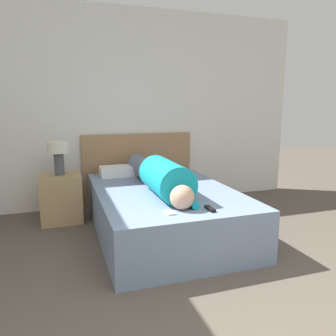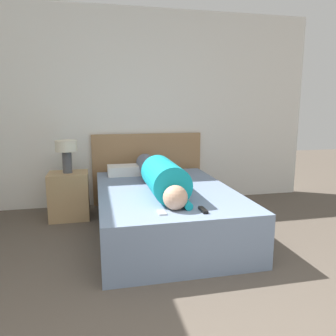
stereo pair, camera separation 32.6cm
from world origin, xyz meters
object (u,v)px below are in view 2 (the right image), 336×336
at_px(person_lying, 160,176).
at_px(cell_phone, 162,212).
at_px(bed, 165,210).
at_px(pillow_near_headboard, 129,170).
at_px(table_lamp, 66,150).
at_px(tv_remote, 203,210).
at_px(nightstand, 69,196).

height_order(person_lying, cell_phone, person_lying).
bearing_deg(bed, pillow_near_headboard, 109.81).
xyz_separation_m(table_lamp, tv_remote, (1.18, -1.50, -0.34)).
bearing_deg(bed, tv_remote, -79.50).
bearing_deg(table_lamp, nightstand, 180.00).
bearing_deg(nightstand, pillow_near_headboard, 8.49).
distance_m(person_lying, tv_remote, 0.81).
bearing_deg(bed, cell_phone, -103.91).
relative_size(person_lying, tv_remote, 12.00).
bearing_deg(nightstand, cell_phone, -60.31).
height_order(nightstand, pillow_near_headboard, pillow_near_headboard).
height_order(nightstand, cell_phone, nightstand).
bearing_deg(pillow_near_headboard, bed, -70.19).
bearing_deg(person_lying, table_lamp, 142.93).
distance_m(bed, table_lamp, 1.38).
xyz_separation_m(nightstand, pillow_near_headboard, (0.74, 0.11, 0.26)).
bearing_deg(nightstand, tv_remote, -51.79).
xyz_separation_m(bed, person_lying, (-0.06, -0.04, 0.39)).
bearing_deg(bed, table_lamp, 146.27).
xyz_separation_m(person_lying, pillow_near_headboard, (-0.23, 0.84, -0.09)).
xyz_separation_m(table_lamp, pillow_near_headboard, (0.74, 0.11, -0.29)).
relative_size(nightstand, table_lamp, 1.46).
xyz_separation_m(bed, nightstand, (-1.03, 0.69, 0.04)).
relative_size(bed, tv_remote, 13.69).
relative_size(nightstand, pillow_near_headboard, 1.03).
bearing_deg(tv_remote, nightstand, 128.21).
bearing_deg(cell_phone, table_lamp, 119.69).
bearing_deg(cell_phone, pillow_near_headboard, 93.43).
distance_m(table_lamp, tv_remote, 1.94).
bearing_deg(cell_phone, tv_remote, -5.33).
height_order(nightstand, person_lying, person_lying).
distance_m(bed, tv_remote, 0.87).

